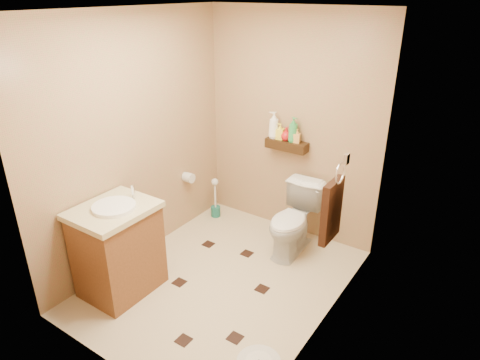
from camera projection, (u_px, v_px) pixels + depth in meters
The scene contains 18 objects.
ground at pixel (223, 281), 4.05m from camera, with size 2.50×2.50×0.00m, color beige.
wall_back at pixel (291, 127), 4.50m from camera, with size 2.00×0.04×2.40m, color #A1885C.
wall_front at pixel (99, 227), 2.62m from camera, with size 2.00×0.04×2.40m, color #A1885C.
wall_left at pixel (136, 142), 4.07m from camera, with size 0.04×2.50×2.40m, color #A1885C.
wall_right at pixel (333, 193), 3.05m from camera, with size 0.04×2.50×2.40m, color #A1885C.
ceiling at pixel (217, 9), 3.07m from camera, with size 2.00×2.50×0.02m, color white.
wall_shelf at pixel (287, 145), 4.52m from camera, with size 0.46×0.14×0.10m, color #331E0D.
floor_accents at pixel (220, 287), 3.97m from camera, with size 1.12×1.40×0.01m.
toilet at pixel (293, 220), 4.38m from camera, with size 0.40×0.71×0.72m, color white.
vanity at pixel (118, 248), 3.78m from camera, with size 0.57×0.69×0.97m.
toilet_brush at pixel (215, 203), 5.14m from camera, with size 0.11×0.11×0.50m.
towel_ring at pixel (332, 208), 3.39m from camera, with size 0.12×0.30×0.76m.
toilet_paper at pixel (189, 177), 4.78m from camera, with size 0.12×0.11×0.12m.
bottle_a at pixel (274, 125), 4.52m from camera, with size 0.11×0.11×0.29m, color white.
bottle_b at pixel (280, 131), 4.50m from camera, with size 0.08×0.08×0.17m, color yellow.
bottle_c at pixel (286, 134), 4.47m from camera, with size 0.11×0.11×0.14m, color red.
bottle_d at pixel (293, 130), 4.41m from camera, with size 0.10×0.10×0.26m, color green.
bottle_e at pixel (297, 136), 4.41m from camera, with size 0.07×0.07×0.15m, color #EDAB4F.
Camera 1 is at (1.99, -2.64, 2.54)m, focal length 32.00 mm.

